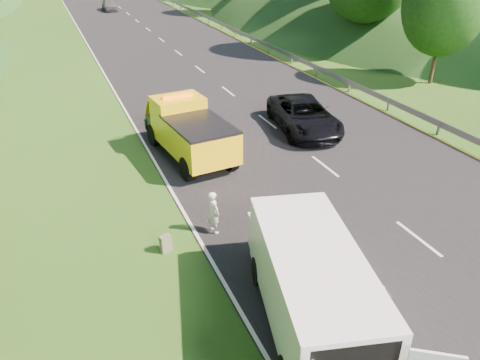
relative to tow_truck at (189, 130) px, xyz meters
name	(u,v)px	position (x,y,z in m)	size (l,w,h in m)	color
ground	(311,227)	(2.22, -7.34, -1.30)	(320.00, 320.00, 0.00)	#38661E
road_surface	(148,29)	(5.22, 32.66, -1.29)	(14.00, 200.00, 0.02)	black
guardrail	(182,10)	(12.52, 45.16, -1.30)	(0.06, 140.00, 1.52)	gray
tow_truck	(189,130)	(0.00, 0.00, 0.00)	(2.93, 6.37, 2.65)	black
white_van	(310,282)	(-0.19, -11.26, 0.08)	(4.49, 7.35, 2.44)	black
woman	(214,232)	(-1.06, -6.31, -1.30)	(0.57, 0.42, 1.57)	silver
child	(274,262)	(0.13, -8.64, -1.30)	(0.48, 0.38, 1.00)	tan
worker	(372,337)	(1.11, -12.35, -1.30)	(1.03, 0.59, 1.59)	black
suitcase	(166,244)	(-2.86, -6.77, -1.00)	(0.37, 0.21, 0.60)	#5C5A45
passing_suv	(303,130)	(6.44, 0.84, -1.30)	(2.68, 5.81, 1.61)	black
dist_car_a	(110,11)	(3.53, 48.14, -1.30)	(1.74, 4.32, 1.47)	#434347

